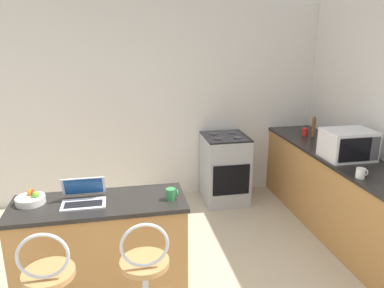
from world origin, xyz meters
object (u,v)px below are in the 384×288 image
stove_range (225,169)px  pepper_mill (313,127)px  laptop (84,196)px  microwave (348,144)px  bar_stool_far (146,288)px  mug_red (305,132)px  fruit_bowl (31,199)px  mug_white (361,173)px  mug_green (171,194)px  mug_blue (328,135)px

stove_range → pepper_mill: pepper_mill is taller
laptop → microwave: (2.67, 0.55, 0.11)m
bar_stool_far → laptop: (-0.43, 0.60, 0.47)m
pepper_mill → mug_red: pepper_mill is taller
stove_range → microwave: bearing=-48.1°
bar_stool_far → fruit_bowl: bearing=141.4°
bar_stool_far → stove_range: bearing=61.7°
mug_white → pepper_mill: bearing=78.7°
microwave → mug_green: 2.09m
laptop → mug_white: bearing=0.6°
stove_range → mug_white: 1.91m
mug_red → fruit_bowl: bearing=-155.0°
laptop → mug_blue: 3.18m
fruit_bowl → bar_stool_far: bearing=-38.6°
mug_white → mug_red: mug_red is taller
mug_green → bar_stool_far: bearing=-116.9°
bar_stool_far → laptop: size_ratio=3.06×
stove_range → fruit_bowl: (-2.06, -1.62, 0.49)m
pepper_mill → mug_red: 0.13m
fruit_bowl → mug_white: bearing=-0.7°
microwave → stove_range: bearing=131.9°
bar_stool_far → mug_red: bearing=43.0°
pepper_mill → mug_green: (-2.06, -1.51, -0.08)m
fruit_bowl → mug_red: (3.09, 1.44, 0.01)m
mug_green → fruit_bowl: (-1.09, 0.15, -0.01)m
mug_white → bar_stool_far: bearing=-162.9°
mug_green → mug_red: 2.55m
fruit_bowl → mug_red: fruit_bowl is taller
bar_stool_far → stove_range: (1.23, 2.28, -0.04)m
laptop → microwave: bearing=11.7°
mug_blue → mug_white: 1.36m
pepper_mill → mug_green: pepper_mill is taller
bar_stool_far → mug_green: bar_stool_far is taller
fruit_bowl → pepper_mill: bearing=23.3°
laptop → mug_white: size_ratio=3.33×
bar_stool_far → mug_red: bar_stool_far is taller
mug_white → fruit_bowl: 2.87m
laptop → fruit_bowl: size_ratio=1.50×
laptop → pepper_mill: 3.09m
bar_stool_far → mug_red: (2.25, 2.10, 0.47)m
fruit_bowl → mug_blue: bearing=20.7°
stove_range → mug_red: mug_red is taller
mug_blue → fruit_bowl: 3.53m
stove_range → pepper_mill: (1.09, -0.26, 0.58)m
pepper_mill → bar_stool_far: bearing=-138.9°
mug_white → mug_red: bearing=81.8°
bar_stool_far → pepper_mill: size_ratio=3.82×
mug_green → pepper_mill: bearing=36.2°
bar_stool_far → pepper_mill: pepper_mill is taller
laptop → mug_white: (2.47, 0.02, -0.00)m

